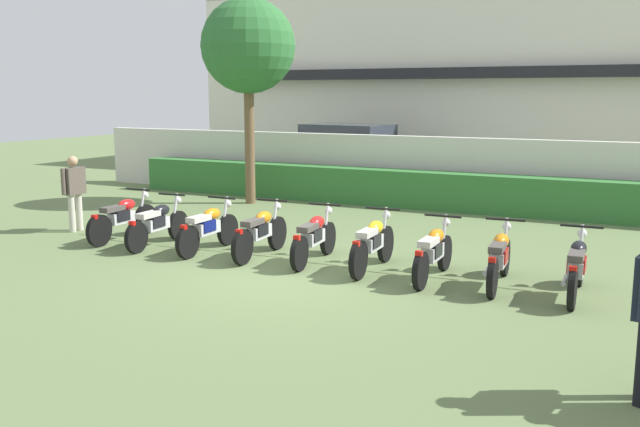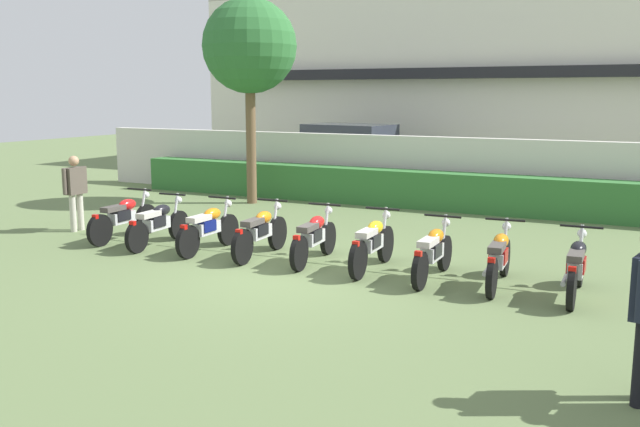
{
  "view_description": "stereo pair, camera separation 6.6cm",
  "coord_description": "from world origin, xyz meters",
  "px_view_note": "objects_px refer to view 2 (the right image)",
  "views": [
    {
      "loc": [
        5.33,
        -9.46,
        2.87
      ],
      "look_at": [
        0.0,
        1.13,
        0.82
      ],
      "focal_mm": 39.19,
      "sensor_mm": 36.0,
      "label": 1
    },
    {
      "loc": [
        5.39,
        -9.43,
        2.87
      ],
      "look_at": [
        0.0,
        1.13,
        0.82
      ],
      "focal_mm": 39.19,
      "sensor_mm": 36.0,
      "label": 2
    }
  ],
  "objects_px": {
    "parked_car": "(353,154)",
    "motorcycle_in_row_4": "(314,237)",
    "inspector_person": "(75,187)",
    "motorcycle_in_row_2": "(208,228)",
    "motorcycle_in_row_8": "(576,267)",
    "tree_near_inspector": "(249,47)",
    "motorcycle_in_row_3": "(260,232)",
    "motorcycle_in_row_5": "(372,243)",
    "motorcycle_in_row_6": "(433,252)",
    "motorcycle_in_row_0": "(123,217)",
    "motorcycle_in_row_7": "(499,258)",
    "motorcycle_in_row_1": "(158,223)"
  },
  "relations": [
    {
      "from": "parked_car",
      "to": "motorcycle_in_row_4",
      "type": "bearing_deg",
      "value": -60.64
    },
    {
      "from": "parked_car",
      "to": "inspector_person",
      "type": "height_order",
      "value": "parked_car"
    },
    {
      "from": "motorcycle_in_row_2",
      "to": "motorcycle_in_row_4",
      "type": "xyz_separation_m",
      "value": [
        2.1,
        0.15,
        -0.0
      ]
    },
    {
      "from": "motorcycle_in_row_4",
      "to": "motorcycle_in_row_8",
      "type": "distance_m",
      "value": 4.28
    },
    {
      "from": "tree_near_inspector",
      "to": "motorcycle_in_row_3",
      "type": "bearing_deg",
      "value": -56.06
    },
    {
      "from": "parked_car",
      "to": "motorcycle_in_row_5",
      "type": "distance_m",
      "value": 11.21
    },
    {
      "from": "motorcycle_in_row_5",
      "to": "motorcycle_in_row_8",
      "type": "xyz_separation_m",
      "value": [
        3.17,
        -0.12,
        -0.01
      ]
    },
    {
      "from": "motorcycle_in_row_6",
      "to": "motorcycle_in_row_2",
      "type": "bearing_deg",
      "value": 88.65
    },
    {
      "from": "motorcycle_in_row_0",
      "to": "motorcycle_in_row_6",
      "type": "height_order",
      "value": "motorcycle_in_row_0"
    },
    {
      "from": "motorcycle_in_row_3",
      "to": "motorcycle_in_row_7",
      "type": "xyz_separation_m",
      "value": [
        4.2,
        -0.02,
        -0.01
      ]
    },
    {
      "from": "motorcycle_in_row_1",
      "to": "motorcycle_in_row_3",
      "type": "bearing_deg",
      "value": -89.89
    },
    {
      "from": "parked_car",
      "to": "motorcycle_in_row_6",
      "type": "relative_size",
      "value": 2.52
    },
    {
      "from": "parked_car",
      "to": "motorcycle_in_row_4",
      "type": "distance_m",
      "value": 10.72
    },
    {
      "from": "parked_car",
      "to": "motorcycle_in_row_5",
      "type": "relative_size",
      "value": 2.46
    },
    {
      "from": "parked_car",
      "to": "motorcycle_in_row_0",
      "type": "height_order",
      "value": "parked_car"
    },
    {
      "from": "motorcycle_in_row_8",
      "to": "inspector_person",
      "type": "xyz_separation_m",
      "value": [
        -10.0,
        0.37,
        0.48
      ]
    },
    {
      "from": "motorcycle_in_row_2",
      "to": "motorcycle_in_row_6",
      "type": "distance_m",
      "value": 4.27
    },
    {
      "from": "motorcycle_in_row_0",
      "to": "motorcycle_in_row_7",
      "type": "xyz_separation_m",
      "value": [
        7.37,
        -0.03,
        -0.01
      ]
    },
    {
      "from": "tree_near_inspector",
      "to": "motorcycle_in_row_7",
      "type": "height_order",
      "value": "tree_near_inspector"
    },
    {
      "from": "motorcycle_in_row_6",
      "to": "motorcycle_in_row_7",
      "type": "xyz_separation_m",
      "value": [
        1.0,
        0.08,
        0.0
      ]
    },
    {
      "from": "tree_near_inspector",
      "to": "motorcycle_in_row_3",
      "type": "relative_size",
      "value": 2.75
    },
    {
      "from": "motorcycle_in_row_2",
      "to": "motorcycle_in_row_3",
      "type": "bearing_deg",
      "value": -85.91
    },
    {
      "from": "motorcycle_in_row_5",
      "to": "motorcycle_in_row_6",
      "type": "relative_size",
      "value": 1.02
    },
    {
      "from": "inspector_person",
      "to": "motorcycle_in_row_1",
      "type": "bearing_deg",
      "value": -8.85
    },
    {
      "from": "motorcycle_in_row_3",
      "to": "motorcycle_in_row_2",
      "type": "bearing_deg",
      "value": 90.95
    },
    {
      "from": "motorcycle_in_row_3",
      "to": "motorcycle_in_row_4",
      "type": "bearing_deg",
      "value": -89.5
    },
    {
      "from": "tree_near_inspector",
      "to": "motorcycle_in_row_6",
      "type": "xyz_separation_m",
      "value": [
        6.66,
        -5.24,
        -3.58
      ]
    },
    {
      "from": "motorcycle_in_row_3",
      "to": "motorcycle_in_row_8",
      "type": "height_order",
      "value": "motorcycle_in_row_3"
    },
    {
      "from": "motorcycle_in_row_8",
      "to": "parked_car",
      "type": "bearing_deg",
      "value": 36.01
    },
    {
      "from": "motorcycle_in_row_0",
      "to": "motorcycle_in_row_4",
      "type": "height_order",
      "value": "motorcycle_in_row_0"
    },
    {
      "from": "motorcycle_in_row_3",
      "to": "motorcycle_in_row_5",
      "type": "bearing_deg",
      "value": -93.02
    },
    {
      "from": "parked_car",
      "to": "tree_near_inspector",
      "type": "distance_m",
      "value": 5.86
    },
    {
      "from": "tree_near_inspector",
      "to": "motorcycle_in_row_4",
      "type": "bearing_deg",
      "value": -48.45
    },
    {
      "from": "motorcycle_in_row_6",
      "to": "motorcycle_in_row_0",
      "type": "bearing_deg",
      "value": 87.95
    },
    {
      "from": "motorcycle_in_row_8",
      "to": "inspector_person",
      "type": "relative_size",
      "value": 1.2
    },
    {
      "from": "motorcycle_in_row_0",
      "to": "motorcycle_in_row_1",
      "type": "relative_size",
      "value": 1.04
    },
    {
      "from": "motorcycle_in_row_5",
      "to": "motorcycle_in_row_8",
      "type": "distance_m",
      "value": 3.17
    },
    {
      "from": "motorcycle_in_row_2",
      "to": "inspector_person",
      "type": "distance_m",
      "value": 3.67
    },
    {
      "from": "motorcycle_in_row_4",
      "to": "motorcycle_in_row_3",
      "type": "bearing_deg",
      "value": 88.6
    },
    {
      "from": "motorcycle_in_row_3",
      "to": "inspector_person",
      "type": "height_order",
      "value": "inspector_person"
    },
    {
      "from": "parked_car",
      "to": "motorcycle_in_row_4",
      "type": "xyz_separation_m",
      "value": [
        3.81,
        -10.01,
        -0.49
      ]
    },
    {
      "from": "motorcycle_in_row_1",
      "to": "motorcycle_in_row_4",
      "type": "height_order",
      "value": "motorcycle_in_row_4"
    },
    {
      "from": "motorcycle_in_row_1",
      "to": "inspector_person",
      "type": "bearing_deg",
      "value": 77.86
    },
    {
      "from": "motorcycle_in_row_7",
      "to": "motorcycle_in_row_8",
      "type": "bearing_deg",
      "value": -99.07
    },
    {
      "from": "parked_car",
      "to": "motorcycle_in_row_0",
      "type": "distance_m",
      "value": 10.09
    },
    {
      "from": "motorcycle_in_row_3",
      "to": "motorcycle_in_row_6",
      "type": "xyz_separation_m",
      "value": [
        3.2,
        -0.1,
        -0.01
      ]
    },
    {
      "from": "motorcycle_in_row_8",
      "to": "motorcycle_in_row_6",
      "type": "bearing_deg",
      "value": 87.44
    },
    {
      "from": "parked_car",
      "to": "motorcycle_in_row_8",
      "type": "distance_m",
      "value": 13.01
    },
    {
      "from": "motorcycle_in_row_3",
      "to": "motorcycle_in_row_8",
      "type": "bearing_deg",
      "value": -94.47
    },
    {
      "from": "motorcycle_in_row_7",
      "to": "motorcycle_in_row_5",
      "type": "bearing_deg",
      "value": 84.4
    }
  ]
}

